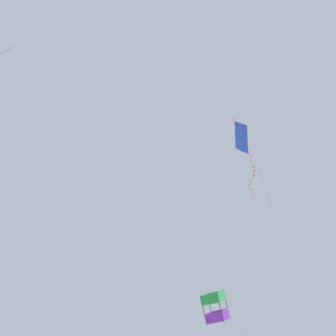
% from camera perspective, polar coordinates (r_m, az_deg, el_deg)
% --- Properties ---
extents(kite_box_low_drifter, '(2.65, 2.15, 8.24)m').
position_cam_1_polar(kite_box_low_drifter, '(30.66, 4.54, -13.15)').
color(kite_box_low_drifter, green).
extents(kite_diamond_near_left, '(1.78, 2.35, 6.55)m').
position_cam_1_polar(kite_diamond_near_left, '(35.57, 7.01, 2.90)').
color(kite_diamond_near_left, blue).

